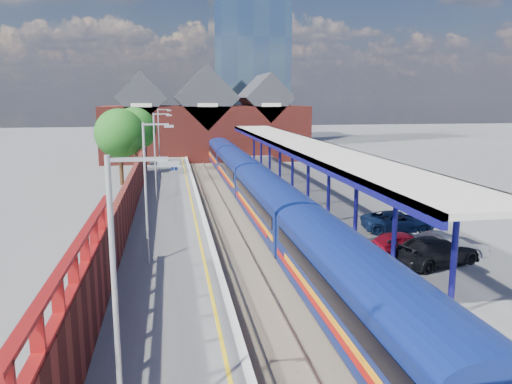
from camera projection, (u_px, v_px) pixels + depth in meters
ground at (226, 192)px, 49.27m from camera, size 240.00×240.00×0.00m
ballast_bed at (240, 215)px, 39.58m from camera, size 6.00×76.00×0.06m
rails at (240, 213)px, 39.56m from camera, size 4.51×76.00×0.14m
left_platform at (169, 211)px, 38.58m from camera, size 5.00×76.00×1.00m
right_platform at (313, 206)px, 40.49m from camera, size 6.00×76.00×1.00m
coping_left at (200, 204)px, 38.87m from camera, size 0.30×76.00×0.05m
coping_right at (279, 201)px, 39.92m from camera, size 0.30×76.00×0.05m
yellow_line at (192, 204)px, 38.78m from camera, size 0.14×76.00×0.01m
train at (252, 181)px, 42.60m from camera, size 2.87×65.90×3.45m
canopy at (301, 146)px, 41.41m from camera, size 4.50×52.00×4.48m
lamp_post_a at (122, 297)px, 10.48m from camera, size 1.48×0.18×7.00m
lamp_post_b at (148, 185)px, 24.04m from camera, size 1.48×0.18×7.00m
lamp_post_c at (157, 151)px, 39.54m from camera, size 1.48×0.18×7.00m
lamp_post_d at (160, 136)px, 55.04m from camera, size 1.48×0.18×7.00m
platform_sign at (175, 176)px, 42.13m from camera, size 0.55×0.08×2.50m
brick_wall at (127, 205)px, 31.53m from camera, size 0.35×50.00×3.86m
station_building at (205, 123)px, 75.38m from camera, size 30.00×12.12×13.78m
glass_tower at (248, 40)px, 95.63m from camera, size 14.20×14.20×40.30m
tree_near at (121, 135)px, 52.28m from camera, size 5.20×5.20×8.10m
tree_far at (136, 130)px, 60.20m from camera, size 5.20×5.20×8.10m
parked_car_red at (403, 244)px, 25.77m from camera, size 4.17×2.04×1.37m
parked_car_silver at (446, 247)px, 25.24m from camera, size 4.42×1.99×1.41m
parked_car_dark at (436, 251)px, 24.58m from camera, size 5.23×3.36×1.41m
parked_car_blue at (398, 221)px, 30.83m from camera, size 4.70×2.61×1.24m
relay_cabinet at (429, 369)px, 16.08m from camera, size 0.95×1.07×1.00m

